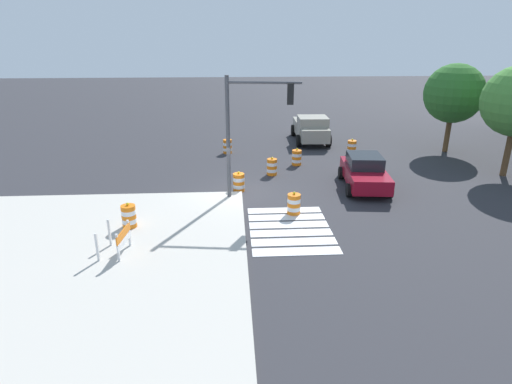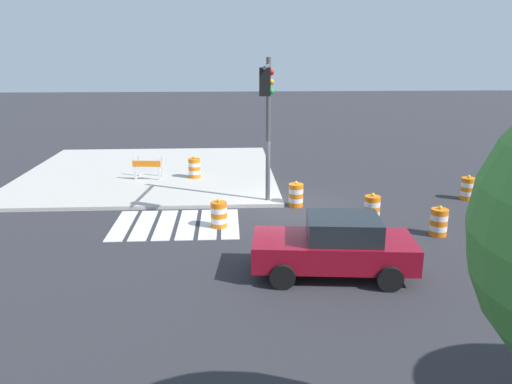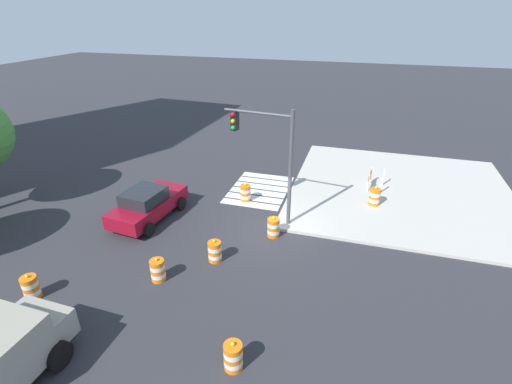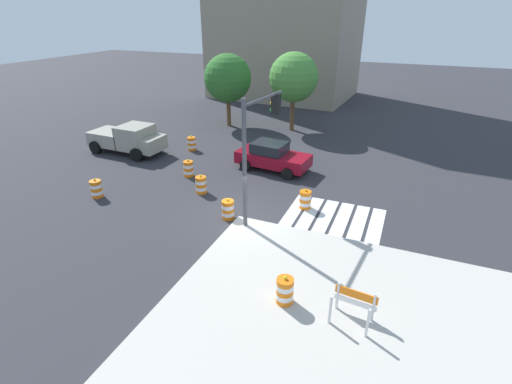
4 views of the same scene
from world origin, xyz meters
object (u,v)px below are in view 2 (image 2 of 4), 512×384
Objects in this scene: traffic_barrel_lane_center at (468,188)px; construction_barricade at (148,167)px; traffic_barrel_near_corner at (439,222)px; traffic_barrel_median_near at (296,195)px; traffic_barrel_median_far at (372,208)px; traffic_barrel_far_curb at (219,215)px; traffic_light_pole at (267,108)px; sports_car at (335,246)px; traffic_barrel_on_sidewalk at (194,168)px.

traffic_barrel_lane_center is 13.94m from construction_barricade.
construction_barricade is (10.56, -7.73, 0.27)m from traffic_barrel_near_corner.
traffic_barrel_median_near is 7.61m from construction_barricade.
traffic_barrel_far_curb is at bearing 4.48° from traffic_barrel_median_far.
traffic_light_pole is at bearing -137.47° from traffic_barrel_far_curb.
traffic_barrel_median_far is (-2.27, -4.44, -0.36)m from sports_car.
traffic_barrel_far_curb is at bearing -51.66° from sports_car.
traffic_barrel_near_corner is 7.30m from traffic_barrel_far_curb.
traffic_barrel_median_far is 10.71m from construction_barricade.
traffic_barrel_median_far is 5.26m from traffic_barrel_lane_center.
sports_car is at bearing 91.87° from traffic_barrel_median_near.
traffic_barrel_far_curb is 1.00× the size of traffic_barrel_lane_center.
traffic_barrel_near_corner is at bearing 54.74° from traffic_barrel_lane_center.
traffic_barrel_far_curb is 0.19× the size of traffic_light_pole.
traffic_barrel_median_near and traffic_barrel_median_far have the same top height.
traffic_barrel_far_curb is 4.21m from traffic_light_pole.
traffic_barrel_median_far is at bearing 136.83° from traffic_barrel_on_sidewalk.
traffic_barrel_far_curb is (7.20, -1.21, 0.00)m from traffic_barrel_near_corner.
sports_car is at bearing 103.90° from traffic_light_pole.
traffic_barrel_on_sidewalk reaches higher than traffic_barrel_median_far.
traffic_barrel_near_corner is 1.00× the size of traffic_barrel_median_near.
construction_barricade is at bearing -15.14° from traffic_barrel_lane_center.
construction_barricade is at bearing -36.20° from traffic_barrel_near_corner.
traffic_barrel_lane_center is at bearing -152.16° from traffic_barrel_median_far.
sports_car is 4.38× the size of traffic_barrel_median_far.
sports_car reaches higher than traffic_barrel_median_near.
traffic_barrel_near_corner is 1.00× the size of traffic_barrel_median_far.
sports_car is at bearing 121.80° from construction_barricade.
traffic_barrel_median_far is at bearing 27.84° from traffic_barrel_lane_center.
traffic_barrel_lane_center is 0.19× the size of traffic_light_pole.
traffic_barrel_lane_center is (-6.92, -6.89, -0.36)m from sports_car.
construction_barricade is (3.36, -6.52, 0.27)m from traffic_barrel_far_curb.
traffic_barrel_near_corner is at bearing 170.49° from traffic_barrel_far_curb.
traffic_light_pole reaches higher than traffic_barrel_lane_center.
traffic_barrel_median_near is at bearing 4.68° from traffic_barrel_lane_center.
traffic_barrel_near_corner is 1.00× the size of traffic_barrel_lane_center.
traffic_barrel_median_near is (4.24, -3.51, 0.00)m from traffic_barrel_near_corner.
sports_car is 4.38× the size of traffic_barrel_lane_center.
sports_car reaches higher than traffic_barrel_far_curb.
traffic_barrel_on_sidewalk is 0.19× the size of traffic_light_pole.
traffic_barrel_on_sidewalk reaches higher than traffic_barrel_median_near.
traffic_barrel_on_sidewalk is (4.39, -10.69, -0.21)m from sports_car.
traffic_light_pole reaches higher than construction_barricade.
traffic_light_pole is at bearing 120.68° from traffic_barrel_on_sidewalk.
traffic_barrel_far_curb is (2.97, 2.30, 0.00)m from traffic_barrel_median_near.
traffic_barrel_median_far is at bearing 145.30° from construction_barricade.
sports_car is 11.56m from traffic_barrel_on_sidewalk.
construction_barricade is 0.24× the size of traffic_light_pole.
traffic_barrel_median_near and traffic_barrel_far_curb have the same top height.
traffic_barrel_near_corner is 5.01m from traffic_barrel_lane_center.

